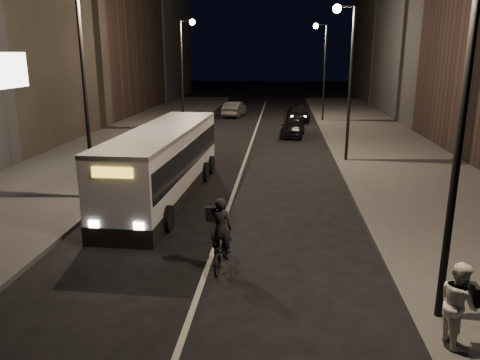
% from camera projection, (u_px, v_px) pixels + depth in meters
% --- Properties ---
extents(ground, '(180.00, 180.00, 0.00)m').
position_uv_depth(ground, '(216.00, 243.00, 14.88)').
color(ground, black).
rests_on(ground, ground).
extents(sidewalk_right, '(7.00, 70.00, 0.16)m').
position_uv_depth(sidewalk_right, '(391.00, 154.00, 27.59)').
color(sidewalk_right, '#3C3C39').
rests_on(sidewalk_right, ground).
extents(sidewalk_left, '(7.00, 70.00, 0.16)m').
position_uv_depth(sidewalk_left, '(111.00, 149.00, 29.04)').
color(sidewalk_left, '#3C3C39').
rests_on(sidewalk_left, ground).
extents(streetlight_right_near, '(1.20, 0.44, 8.12)m').
position_uv_depth(streetlight_right_near, '(453.00, 79.00, 9.18)').
color(streetlight_right_near, black).
rests_on(streetlight_right_near, sidewalk_right).
extents(streetlight_right_mid, '(1.20, 0.44, 8.12)m').
position_uv_depth(streetlight_right_mid, '(346.00, 63.00, 24.55)').
color(streetlight_right_mid, black).
rests_on(streetlight_right_mid, sidewalk_right).
extents(streetlight_right_far, '(1.20, 0.44, 8.12)m').
position_uv_depth(streetlight_right_far, '(322.00, 59.00, 39.93)').
color(streetlight_right_far, black).
rests_on(streetlight_right_far, sidewalk_right).
extents(streetlight_left_near, '(1.20, 0.44, 8.12)m').
position_uv_depth(streetlight_left_near, '(90.00, 67.00, 17.77)').
color(streetlight_left_near, black).
rests_on(streetlight_left_near, sidewalk_left).
extents(streetlight_left_far, '(1.20, 0.44, 8.12)m').
position_uv_depth(streetlight_left_far, '(185.00, 60.00, 35.07)').
color(streetlight_left_far, black).
rests_on(streetlight_left_far, sidewalk_left).
extents(city_bus, '(2.85, 10.90, 2.91)m').
position_uv_depth(city_bus, '(164.00, 160.00, 19.29)').
color(city_bus, silver).
rests_on(city_bus, ground).
extents(cyclist_on_bicycle, '(0.74, 1.87, 2.11)m').
position_uv_depth(cyclist_on_bicycle, '(221.00, 244.00, 13.03)').
color(cyclist_on_bicycle, black).
rests_on(cyclist_on_bicycle, ground).
extents(pedestrian_woman, '(0.78, 0.94, 1.75)m').
position_uv_depth(pedestrian_woman, '(458.00, 303.00, 9.33)').
color(pedestrian_woman, silver).
rests_on(pedestrian_woman, sidewalk_right).
extents(car_near, '(2.01, 4.10, 1.34)m').
position_uv_depth(car_near, '(293.00, 127.00, 33.91)').
color(car_near, black).
rests_on(car_near, ground).
extents(car_mid, '(2.08, 4.49, 1.43)m').
position_uv_depth(car_mid, '(234.00, 109.00, 44.50)').
color(car_mid, '#373739').
rests_on(car_mid, ground).
extents(car_far, '(1.98, 4.66, 1.34)m').
position_uv_depth(car_far, '(298.00, 113.00, 41.63)').
color(car_far, black).
rests_on(car_far, ground).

